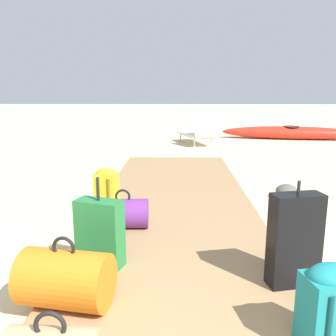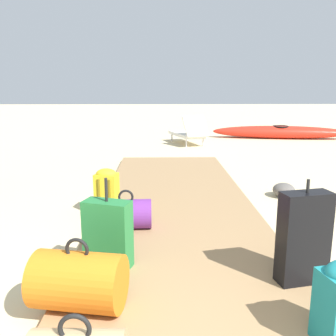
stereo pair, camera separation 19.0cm
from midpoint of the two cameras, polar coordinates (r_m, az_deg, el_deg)
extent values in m
plane|color=beige|center=(3.84, 2.73, -11.52)|extent=(60.00, 60.00, 0.00)
cube|color=#9E7A51|center=(4.49, 2.48, -7.37)|extent=(1.97, 7.08, 0.08)
cube|color=gold|center=(4.64, -8.31, -3.44)|extent=(0.30, 0.26, 0.44)
ellipsoid|color=gold|center=(4.59, -8.39, -0.82)|extent=(0.29, 0.25, 0.13)
cylinder|color=#6D5E11|center=(4.57, -9.55, -3.75)|extent=(0.04, 0.04, 0.35)
cylinder|color=#6D5E11|center=(4.53, -7.99, -3.86)|extent=(0.04, 0.04, 0.35)
cube|color=#197A7F|center=(2.47, 25.71, -19.53)|extent=(0.33, 0.28, 0.45)
ellipsoid|color=#197A7F|center=(2.36, 26.24, -14.86)|extent=(0.32, 0.26, 0.15)
cylinder|color=#0C3D3F|center=(2.35, 25.84, -21.22)|extent=(0.04, 0.04, 0.36)
cylinder|color=orange|center=(2.69, -13.50, -16.37)|extent=(0.66, 0.50, 0.40)
torus|color=black|center=(2.59, -13.77, -11.92)|extent=(0.17, 0.05, 0.16)
cube|color=black|center=(3.00, 20.73, -10.40)|extent=(0.41, 0.24, 0.72)
cylinder|color=black|center=(2.87, 21.36, -2.82)|extent=(0.02, 0.02, 0.10)
cylinder|color=#6B2D84|center=(3.99, -5.58, -7.00)|extent=(0.54, 0.33, 0.31)
torus|color=black|center=(3.93, -5.64, -4.43)|extent=(0.16, 0.03, 0.16)
torus|color=black|center=(2.00, -14.98, -22.57)|extent=(0.16, 0.03, 0.16)
cube|color=#237538|center=(3.16, -8.78, -9.94)|extent=(0.42, 0.29, 0.57)
cylinder|color=black|center=(3.03, -9.02, -3.23)|extent=(0.02, 0.02, 0.19)
cube|color=white|center=(10.30, 4.77, 5.18)|extent=(1.00, 1.52, 0.08)
cube|color=white|center=(9.72, 6.10, 6.38)|extent=(0.71, 0.61, 0.53)
cylinder|color=silver|center=(10.75, 2.46, 4.72)|extent=(0.04, 0.04, 0.22)
cylinder|color=silver|center=(10.92, 4.85, 4.80)|extent=(0.04, 0.04, 0.22)
cylinder|color=silver|center=(9.72, 4.65, 3.85)|extent=(0.04, 0.04, 0.22)
cylinder|color=silver|center=(9.90, 7.24, 3.95)|extent=(0.04, 0.04, 0.22)
ellipsoid|color=red|center=(11.82, 18.88, 5.17)|extent=(4.16, 1.25, 0.39)
torus|color=black|center=(11.80, 18.94, 6.01)|extent=(0.56, 0.56, 0.05)
ellipsoid|color=#5B5651|center=(5.56, 18.82, -3.45)|extent=(0.37, 0.39, 0.20)
camera|label=1|loc=(0.09, 91.16, -0.26)|focal=39.45mm
camera|label=2|loc=(0.09, -88.84, 0.26)|focal=39.45mm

